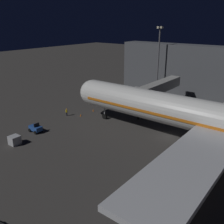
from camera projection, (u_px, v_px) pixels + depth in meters
name	position (u px, v px, depth m)	size (l,w,h in m)	color
ground_plane	(168.00, 137.00, 48.95)	(320.00, 320.00, 0.00)	#383533
jet_bridge	(154.00, 89.00, 61.01)	(20.72, 3.40, 7.20)	#9E9E99
apron_floodlight_mast	(158.00, 57.00, 73.72)	(2.90, 0.50, 19.67)	#59595E
baggage_tug_spare	(36.00, 128.00, 51.20)	(1.86, 2.66, 1.95)	#234C9E
baggage_container_mid_row	(15.00, 140.00, 46.02)	(1.76, 1.75, 1.63)	#B7BABF
ground_crew_by_belt_loader	(67.00, 112.00, 59.82)	(0.40, 0.40, 1.79)	black
traffic_cone_nose_port	(93.00, 110.00, 62.97)	(0.36, 0.36, 0.55)	orange
traffic_cone_nose_starboard	(81.00, 115.00, 59.72)	(0.36, 0.36, 0.55)	orange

